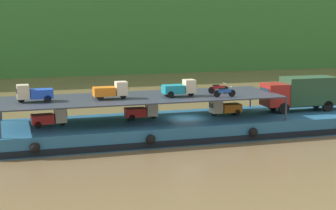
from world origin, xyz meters
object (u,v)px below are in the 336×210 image
(mini_truck_lower_mid, at_px, (225,108))
(mini_truck_lower_aft, at_px, (142,111))
(covered_lorry, at_px, (301,93))
(motorcycle_upper_centre, at_px, (218,88))
(cargo_barge, at_px, (187,127))
(mini_truck_upper_fore, at_px, (180,88))
(mini_truck_lower_stern, at_px, (50,118))
(mini_truck_upper_stern, at_px, (34,93))
(mini_truck_upper_mid, at_px, (111,90))
(motorcycle_upper_port, at_px, (224,92))

(mini_truck_lower_mid, bearing_deg, mini_truck_lower_aft, 177.08)
(covered_lorry, height_order, mini_truck_lower_aft, covered_lorry)
(covered_lorry, distance_m, motorcycle_upper_centre, 8.22)
(motorcycle_upper_centre, bearing_deg, cargo_barge, -179.45)
(covered_lorry, xyz_separation_m, mini_truck_upper_fore, (-11.94, -0.95, 1.00))
(mini_truck_lower_aft, height_order, mini_truck_upper_fore, mini_truck_upper_fore)
(mini_truck_lower_stern, distance_m, mini_truck_lower_mid, 15.02)
(covered_lorry, relative_size, mini_truck_upper_fore, 2.87)
(mini_truck_lower_aft, distance_m, mini_truck_upper_stern, 9.00)
(cargo_barge, xyz_separation_m, mini_truck_lower_mid, (3.57, 0.19, 1.44))
(covered_lorry, distance_m, mini_truck_upper_mid, 17.67)
(mini_truck_lower_mid, xyz_separation_m, mini_truck_upper_mid, (-10.14, -0.55, 2.00))
(mini_truck_upper_fore, height_order, motorcycle_upper_centre, mini_truck_upper_fore)
(mini_truck_lower_mid, relative_size, mini_truck_upper_stern, 1.00)
(mini_truck_upper_mid, relative_size, motorcycle_upper_centre, 1.44)
(mini_truck_upper_stern, distance_m, motorcycle_upper_port, 15.23)
(mini_truck_lower_stern, distance_m, motorcycle_upper_centre, 14.42)
(mini_truck_lower_aft, xyz_separation_m, motorcycle_upper_port, (6.35, -2.62, 1.74))
(mini_truck_lower_stern, xyz_separation_m, mini_truck_lower_mid, (15.02, 0.30, 0.00))
(mini_truck_lower_aft, distance_m, mini_truck_upper_fore, 3.77)
(mini_truck_lower_aft, relative_size, motorcycle_upper_port, 1.46)
(mini_truck_upper_stern, xyz_separation_m, motorcycle_upper_port, (15.10, -1.96, -0.26))
(mini_truck_lower_stern, bearing_deg, covered_lorry, 0.88)
(mini_truck_upper_fore, relative_size, motorcycle_upper_centre, 1.45)
(mini_truck_lower_mid, relative_size, mini_truck_upper_mid, 1.01)
(covered_lorry, bearing_deg, mini_truck_upper_stern, -179.20)
(motorcycle_upper_centre, bearing_deg, mini_truck_upper_stern, -179.54)
(mini_truck_upper_fore, bearing_deg, mini_truck_upper_mid, 176.45)
(mini_truck_upper_mid, bearing_deg, motorcycle_upper_centre, 2.35)
(mini_truck_lower_mid, xyz_separation_m, motorcycle_upper_port, (-1.03, -2.25, 1.74))
(mini_truck_lower_stern, height_order, motorcycle_upper_centre, motorcycle_upper_centre)
(mini_truck_lower_stern, relative_size, mini_truck_lower_mid, 1.00)
(cargo_barge, bearing_deg, motorcycle_upper_port, -38.98)
(mini_truck_lower_aft, relative_size, mini_truck_upper_mid, 1.01)
(mini_truck_upper_fore, bearing_deg, mini_truck_lower_stern, 176.74)
(mini_truck_upper_mid, height_order, motorcycle_upper_port, mini_truck_upper_mid)
(motorcycle_upper_port, bearing_deg, mini_truck_lower_mid, 65.43)
(mini_truck_upper_mid, bearing_deg, covered_lorry, 1.93)
(covered_lorry, distance_m, mini_truck_upper_stern, 23.64)
(mini_truck_upper_mid, xyz_separation_m, motorcycle_upper_port, (9.12, -1.70, -0.26))
(mini_truck_lower_stern, bearing_deg, cargo_barge, 0.56)
(mini_truck_lower_mid, height_order, motorcycle_upper_centre, motorcycle_upper_centre)
(mini_truck_lower_stern, xyz_separation_m, mini_truck_upper_stern, (-1.11, 0.02, 2.00))
(covered_lorry, relative_size, mini_truck_upper_stern, 2.85)
(mini_truck_lower_stern, relative_size, motorcycle_upper_port, 1.47)
(mini_truck_upper_mid, bearing_deg, motorcycle_upper_port, -10.54)
(mini_truck_lower_aft, bearing_deg, covered_lorry, -1.29)
(covered_lorry, height_order, motorcycle_upper_port, covered_lorry)
(mini_truck_upper_stern, xyz_separation_m, mini_truck_upper_fore, (11.67, -0.62, 0.00))
(mini_truck_lower_mid, bearing_deg, mini_truck_upper_mid, -176.89)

